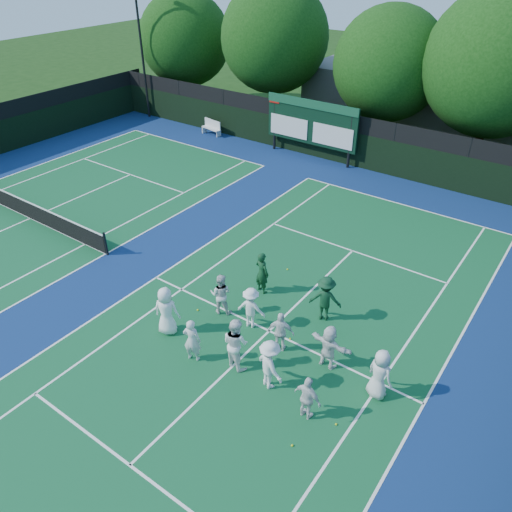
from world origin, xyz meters
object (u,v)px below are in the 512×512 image
Objects in this scene: scoreboard at (311,123)px; coach_left at (262,273)px; tennis_net at (28,209)px; bench at (212,127)px.

scoreboard reaches higher than coach_left.
scoreboard is 0.53× the size of tennis_net.
bench is at bearing -30.96° from coach_left.
scoreboard reaches higher than bench.
scoreboard is at bearing 1.61° from bench.
tennis_net is (-6.99, -14.59, -1.70)m from scoreboard.
scoreboard reaches higher than tennis_net.
tennis_net is at bearing -115.60° from scoreboard.
scoreboard is 3.47× the size of coach_left.
coach_left is at bearing -44.10° from bench.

